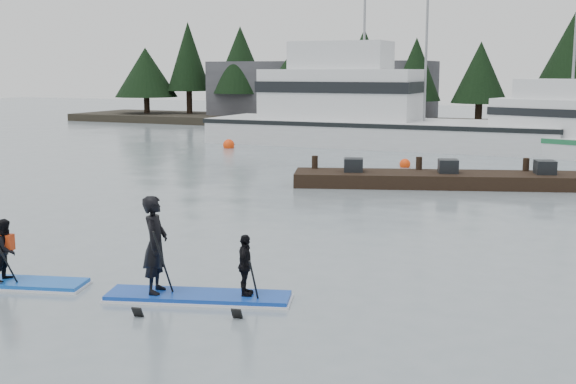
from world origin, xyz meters
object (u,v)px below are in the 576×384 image
at_px(floating_dock, 503,180).
at_px(fishing_boat_large, 369,130).
at_px(fishing_boat_medium, 574,146).
at_px(paddleboard_solo, 7,264).
at_px(paddleboard_duo, 186,265).

bearing_deg(floating_dock, fishing_boat_large, 107.20).
relative_size(fishing_boat_medium, paddleboard_solo, 4.12).
xyz_separation_m(paddleboard_solo, paddleboard_duo, (3.75, 0.70, 0.22)).
bearing_deg(fishing_boat_large, paddleboard_duo, -79.25).
xyz_separation_m(fishing_boat_medium, paddleboard_duo, (-5.52, -27.68, 0.13)).
relative_size(fishing_boat_medium, floating_dock, 0.87).
relative_size(fishing_boat_large, floating_dock, 1.30).
distance_m(floating_dock, paddleboard_solo, 18.36).
distance_m(paddleboard_solo, paddleboard_duo, 3.82).
bearing_deg(fishing_boat_large, fishing_boat_medium, -6.59).
distance_m(fishing_boat_large, paddleboard_solo, 29.68).
bearing_deg(fishing_boat_large, paddleboard_solo, -86.63).
relative_size(floating_dock, paddleboard_solo, 4.75).
bearing_deg(fishing_boat_medium, paddleboard_duo, -84.22).
height_order(floating_dock, paddleboard_solo, paddleboard_solo).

